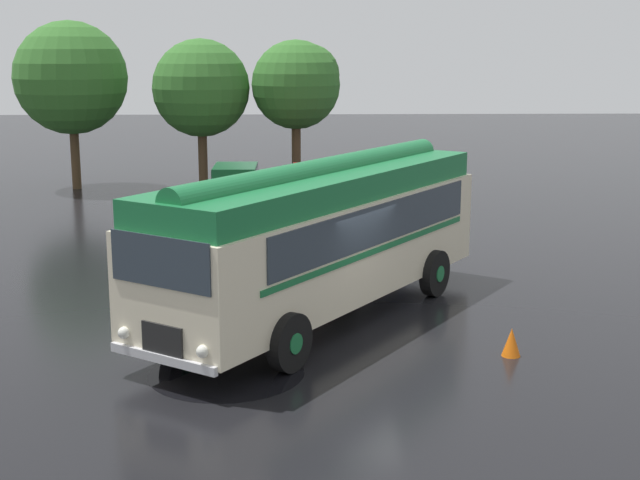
# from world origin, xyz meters

# --- Properties ---
(ground_plane) EXTENTS (120.00, 120.00, 0.00)m
(ground_plane) POSITION_xyz_m (0.00, 0.00, 0.00)
(ground_plane) COLOR black
(vintage_bus) EXTENTS (7.75, 9.68, 3.49)m
(vintage_bus) POSITION_xyz_m (-0.35, 0.71, 1.89)
(vintage_bus) COLOR beige
(vintage_bus) RESTS_ON ground
(car_near_left) EXTENTS (1.98, 4.21, 1.66)m
(car_near_left) POSITION_xyz_m (-3.01, 13.42, 0.85)
(car_near_left) COLOR #144C28
(car_near_left) RESTS_ON ground
(car_mid_left) EXTENTS (2.22, 4.33, 1.66)m
(car_mid_left) POSITION_xyz_m (-0.12, 13.16, 0.85)
(car_mid_left) COLOR maroon
(car_mid_left) RESTS_ON ground
(car_mid_right) EXTENTS (2.20, 4.32, 1.66)m
(car_mid_right) POSITION_xyz_m (2.63, 13.40, 0.85)
(car_mid_right) COLOR navy
(car_mid_right) RESTS_ON ground
(tree_far_left) EXTENTS (4.57, 4.57, 6.83)m
(tree_far_left) POSITION_xyz_m (-9.81, 18.92, 4.46)
(tree_far_left) COLOR #4C3823
(tree_far_left) RESTS_ON ground
(tree_left_of_centre) EXTENTS (3.92, 3.92, 6.11)m
(tree_left_of_centre) POSITION_xyz_m (-4.61, 18.44, 4.17)
(tree_left_of_centre) COLOR #4C3823
(tree_left_of_centre) RESTS_ON ground
(tree_centre) EXTENTS (3.58, 3.58, 6.07)m
(tree_centre) POSITION_xyz_m (-0.70, 18.50, 4.36)
(tree_centre) COLOR #4C3823
(tree_centre) RESTS_ON ground
(traffic_cone) EXTENTS (0.36, 0.36, 0.55)m
(traffic_cone) POSITION_xyz_m (3.19, -1.88, 0.28)
(traffic_cone) COLOR orange
(traffic_cone) RESTS_ON ground
(puddle_patch) EXTENTS (2.83, 2.83, 0.01)m
(puddle_patch) POSITION_xyz_m (-2.19, -2.66, 0.00)
(puddle_patch) COLOR black
(puddle_patch) RESTS_ON ground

